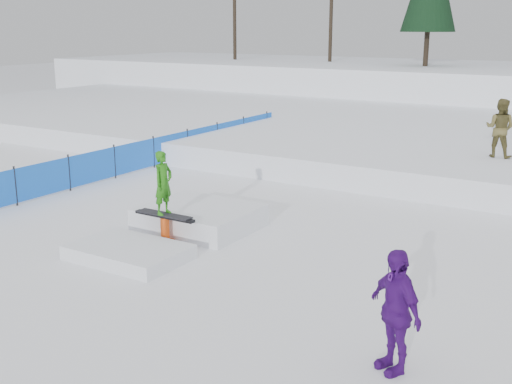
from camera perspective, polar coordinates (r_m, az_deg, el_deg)
The scene contains 7 objects.
ground at distance 13.62m, azimuth -6.27°, elevation -6.01°, with size 120.00×120.00×0.00m, color white.
snow_berm at distance 40.93m, azimuth 20.73°, elevation 8.67°, with size 60.00×14.00×2.40m, color white.
snow_midrise at distance 27.52m, azimuth 14.68°, elevation 4.98°, with size 50.00×18.00×0.80m, color white.
safety_fence at distance 22.39m, azimuth -9.08°, elevation 3.54°, with size 0.05×16.00×1.10m.
walker_olive at distance 21.21m, azimuth 20.86°, elevation 5.33°, with size 0.88×0.69×1.81m, color brown.
spectator_purple at distance 9.31m, azimuth 12.24°, elevation -10.28°, with size 1.07×0.44×1.82m, color #481179.
jib_rail_feature at distance 15.03m, azimuth -6.68°, elevation -2.81°, with size 2.60×4.40×2.11m.
Camera 1 is at (7.93, -9.99, 4.78)m, focal length 45.00 mm.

